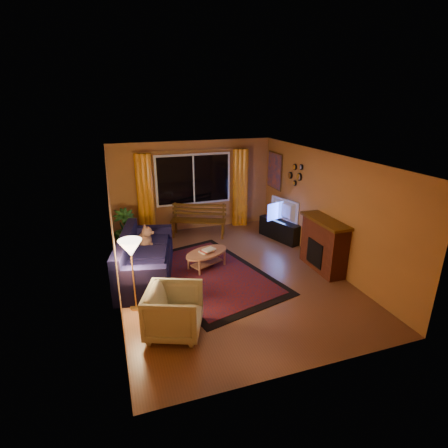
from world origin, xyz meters
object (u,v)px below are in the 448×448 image
object	(u,v)px
sofa	(146,257)
coffee_table	(207,260)
bench	(199,228)
floor_lamp	(133,276)
tv_console	(281,229)
armchair	(174,309)

from	to	relation	value
sofa	coffee_table	xyz separation A→B (m)	(1.31, 0.00, -0.28)
bench	floor_lamp	size ratio (longest dim) A/B	1.13
coffee_table	tv_console	world-z (taller)	tv_console
floor_lamp	coffee_table	world-z (taller)	floor_lamp
bench	sofa	bearing A→B (deg)	-106.92
sofa	coffee_table	bearing A→B (deg)	12.76
tv_console	sofa	bearing A→B (deg)	177.20
armchair	tv_console	bearing A→B (deg)	-26.97
bench	coffee_table	distance (m)	1.93
armchair	floor_lamp	size ratio (longest dim) A/B	0.66
sofa	armchair	xyz separation A→B (m)	(0.20, -2.04, -0.03)
floor_lamp	armchair	bearing A→B (deg)	-59.77
coffee_table	sofa	bearing A→B (deg)	-179.94
sofa	armchair	size ratio (longest dim) A/B	2.67
floor_lamp	coffee_table	bearing A→B (deg)	34.36
bench	coffee_table	xyz separation A→B (m)	(-0.31, -1.90, -0.03)
armchair	coffee_table	size ratio (longest dim) A/B	0.82
bench	coffee_table	size ratio (longest dim) A/B	1.40
sofa	floor_lamp	world-z (taller)	floor_lamp
armchair	coffee_table	bearing A→B (deg)	-6.98
floor_lamp	coffee_table	xyz separation A→B (m)	(1.65, 1.13, -0.46)
tv_console	bench	bearing A→B (deg)	138.25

